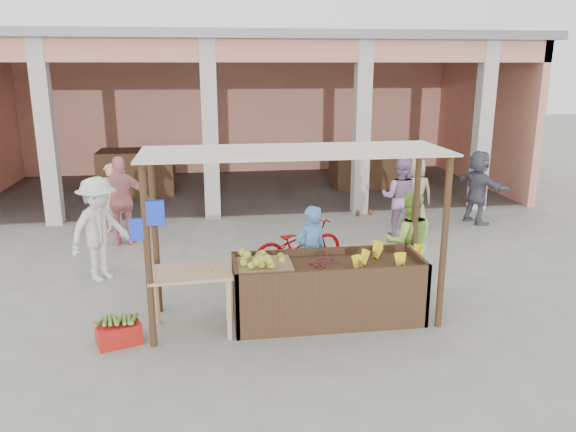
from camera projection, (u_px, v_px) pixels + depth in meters
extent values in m
plane|color=slate|center=(292.00, 321.00, 7.83)|extent=(60.00, 60.00, 0.00)
cube|color=tan|center=(239.00, 111.00, 18.19)|extent=(14.00, 0.20, 4.00)
cube|color=tan|center=(481.00, 116.00, 16.38)|extent=(0.20, 6.00, 4.00)
cube|color=tan|center=(253.00, 50.00, 12.24)|extent=(14.00, 0.30, 0.50)
cube|color=slate|center=(244.00, 39.00, 14.87)|extent=(14.40, 6.40, 0.20)
cube|color=#B7B3A8|center=(46.00, 134.00, 12.08)|extent=(0.35, 0.35, 4.00)
cube|color=#B7B3A8|center=(210.00, 132.00, 12.56)|extent=(0.35, 0.35, 4.00)
cube|color=#B7B3A8|center=(362.00, 129.00, 13.05)|extent=(0.35, 0.35, 4.00)
cube|color=#B7B3A8|center=(483.00, 127.00, 13.47)|extent=(0.35, 0.35, 4.00)
cube|color=#4D341E|center=(137.00, 172.00, 15.37)|extent=(2.00, 1.20, 1.20)
cube|color=#4D341E|center=(367.00, 166.00, 16.28)|extent=(2.00, 1.20, 1.20)
cube|color=#4D341E|center=(328.00, 292.00, 7.80)|extent=(2.60, 0.95, 0.80)
cylinder|color=#4D341E|center=(148.00, 259.00, 6.84)|extent=(0.09, 0.09, 2.35)
cylinder|color=#4D341E|center=(444.00, 245.00, 7.37)|extent=(0.09, 0.09, 2.35)
cylinder|color=#4D341E|center=(155.00, 234.00, 7.84)|extent=(0.09, 0.09, 2.35)
cylinder|color=#4D341E|center=(415.00, 223.00, 8.37)|extent=(0.09, 0.09, 2.35)
cube|color=beige|center=(295.00, 151.00, 7.29)|extent=(4.00, 1.35, 0.03)
cube|color=blue|center=(155.00, 213.00, 6.70)|extent=(0.22, 0.08, 0.30)
cube|color=blue|center=(137.00, 229.00, 6.72)|extent=(0.18, 0.07, 0.26)
cube|color=#96744D|center=(264.00, 266.00, 7.59)|extent=(0.74, 0.64, 0.06)
ellipsoid|color=gold|center=(264.00, 259.00, 7.57)|extent=(0.63, 0.55, 0.14)
ellipsoid|color=maroon|center=(325.00, 260.00, 7.67)|extent=(0.46, 0.37, 0.14)
cube|color=tan|center=(190.00, 273.00, 7.32)|extent=(1.10, 0.77, 0.04)
cube|color=tan|center=(153.00, 315.00, 7.07)|extent=(0.06, 0.06, 0.82)
cube|color=tan|center=(229.00, 310.00, 7.21)|extent=(0.06, 0.06, 0.82)
cube|color=tan|center=(157.00, 296.00, 7.65)|extent=(0.06, 0.06, 0.82)
cube|color=tan|center=(227.00, 292.00, 7.78)|extent=(0.06, 0.06, 0.82)
cube|color=#B01912|center=(118.00, 333.00, 7.18)|extent=(0.63, 0.54, 0.28)
ellipsoid|color=maroon|center=(358.00, 205.00, 13.15)|extent=(0.40, 0.40, 0.55)
ellipsoid|color=maroon|center=(370.00, 204.00, 13.23)|extent=(0.40, 0.40, 0.55)
imported|color=#4A8AC5|center=(311.00, 250.00, 8.39)|extent=(0.71, 0.64, 1.56)
imported|color=#A1D64E|center=(409.00, 240.00, 8.68)|extent=(0.88, 0.60, 1.68)
imported|color=#A1040A|center=(298.00, 244.00, 9.69)|extent=(1.20, 1.89, 0.93)
imported|color=silver|center=(99.00, 225.00, 9.12)|extent=(1.24, 1.30, 1.87)
imported|color=pink|center=(122.00, 198.00, 10.93)|extent=(1.15, 0.68, 1.88)
imported|color=tan|center=(415.00, 190.00, 12.05)|extent=(0.85, 0.57, 1.71)
imported|color=#51505D|center=(478.00, 185.00, 12.45)|extent=(1.12, 1.72, 1.73)
imported|color=#F9BA84|center=(112.00, 197.00, 11.72)|extent=(0.71, 0.64, 1.54)
imported|color=#A07BA7|center=(401.00, 194.00, 11.44)|extent=(1.01, 0.87, 1.80)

